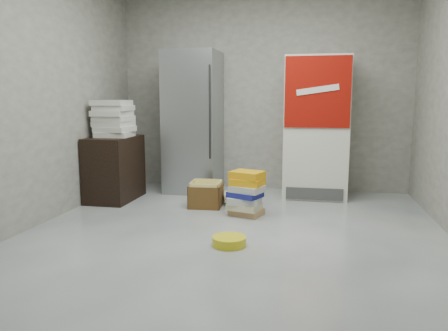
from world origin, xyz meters
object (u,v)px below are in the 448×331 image
cardboard_box (206,196)px  wood_shelf (115,168)px  phonebook_stack_main (246,194)px  coke_cooler (316,127)px  steel_fridge (193,122)px

cardboard_box → wood_shelf: bearing=170.9°
phonebook_stack_main → cardboard_box: (-0.53, 0.31, -0.12)m
wood_shelf → phonebook_stack_main: (1.75, -0.43, -0.15)m
coke_cooler → cardboard_box: bearing=-146.3°
wood_shelf → cardboard_box: wood_shelf is taller
steel_fridge → wood_shelf: size_ratio=2.37×
steel_fridge → wood_shelf: (-0.83, -0.73, -0.55)m
coke_cooler → cardboard_box: (-1.26, -0.84, -0.78)m
phonebook_stack_main → wood_shelf: bearing=-178.5°
coke_cooler → wood_shelf: bearing=-163.7°
steel_fridge → phonebook_stack_main: 1.63m
steel_fridge → cardboard_box: 1.25m
steel_fridge → wood_shelf: steel_fridge is taller
coke_cooler → phonebook_stack_main: coke_cooler is taller
steel_fridge → coke_cooler: 1.65m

